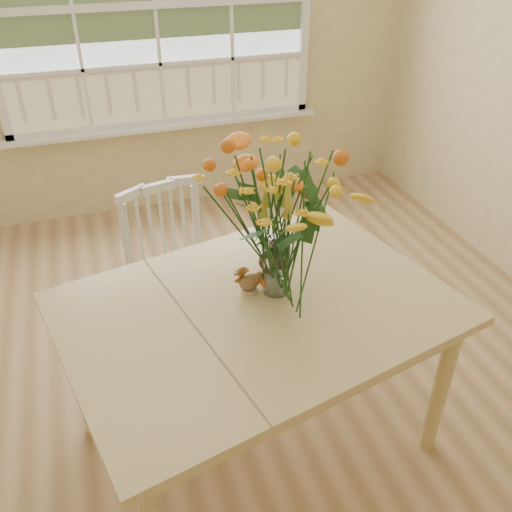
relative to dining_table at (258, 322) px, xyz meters
name	(u,v)px	position (x,y,z in m)	size (l,w,h in m)	color
floor	(253,392)	(0.07, 0.28, -0.72)	(4.00, 4.50, 0.01)	#A0784D
wall_back	(157,34)	(0.07, 2.53, 0.64)	(4.00, 0.02, 2.70)	#D0C085
window	(155,8)	(0.07, 2.49, 0.82)	(2.42, 0.12, 1.74)	silver
dining_table	(258,322)	(0.00, 0.00, 0.00)	(1.71, 1.38, 0.81)	tan
windsor_chair	(174,268)	(-0.22, 0.75, -0.17)	(0.54, 0.53, 0.97)	white
flower_vase	(278,214)	(0.10, 0.07, 0.45)	(0.50, 0.50, 0.60)	white
pumpkin	(272,279)	(0.09, 0.09, 0.14)	(0.11, 0.11, 0.09)	#D35018
turkey_figurine	(249,282)	(0.00, 0.10, 0.14)	(0.10, 0.08, 0.11)	#CCB78C
dark_gourd	(269,262)	(0.12, 0.22, 0.13)	(0.13, 0.10, 0.08)	#38160F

